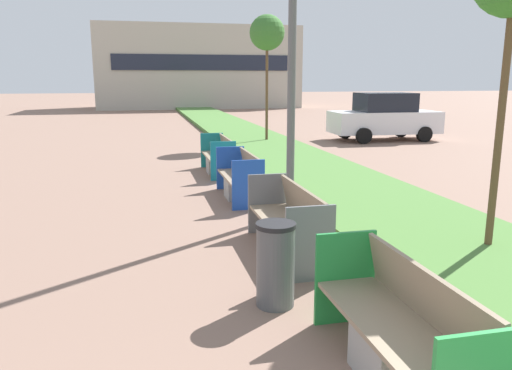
% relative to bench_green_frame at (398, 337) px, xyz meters
% --- Properties ---
extents(planter_grass_strip, '(2.80, 120.00, 0.18)m').
position_rel_bench_green_frame_xyz_m(planter_grass_strip, '(2.26, 8.59, -0.28)').
color(planter_grass_strip, '#4C7A38').
rests_on(planter_grass_strip, ground).
extents(building_backdrop, '(16.45, 6.18, 6.61)m').
position_rel_bench_green_frame_xyz_m(building_backdrop, '(3.06, 39.76, 2.94)').
color(building_backdrop, '#B2AD9E').
rests_on(building_backdrop, ground).
extents(bench_green_frame, '(0.65, 2.04, 0.94)m').
position_rel_bench_green_frame_xyz_m(bench_green_frame, '(0.00, 0.00, 0.00)').
color(bench_green_frame, '#9E9B96').
rests_on(bench_green_frame, ground).
extents(bench_grey_frame, '(0.65, 2.09, 0.94)m').
position_rel_bench_green_frame_xyz_m(bench_grey_frame, '(0.00, 3.07, 0.00)').
color(bench_grey_frame, '#9E9B96').
rests_on(bench_grey_frame, ground).
extents(bench_blue_frame, '(0.65, 1.92, 0.94)m').
position_rel_bench_green_frame_xyz_m(bench_blue_frame, '(-0.00, 6.45, -0.00)').
color(bench_blue_frame, '#9E9B96').
rests_on(bench_blue_frame, ground).
extents(bench_teal_frame, '(0.65, 1.96, 0.94)m').
position_rel_bench_green_frame_xyz_m(bench_teal_frame, '(-0.00, 9.30, -0.00)').
color(bench_teal_frame, '#9E9B96').
rests_on(bench_teal_frame, ground).
extents(litter_bin, '(0.43, 0.43, 0.92)m').
position_rel_bench_green_frame_xyz_m(litter_bin, '(-0.61, 1.52, 0.10)').
color(litter_bin, '#4C4F51').
rests_on(litter_bin, ground).
extents(sapling_tree_far, '(1.26, 1.26, 4.64)m').
position_rel_bench_green_frame_xyz_m(sapling_tree_far, '(2.64, 14.65, 3.61)').
color(sapling_tree_far, brown).
rests_on(sapling_tree_far, ground).
extents(parked_car_distant, '(4.26, 2.00, 1.86)m').
position_rel_bench_green_frame_xyz_m(parked_car_distant, '(7.48, 14.83, 0.55)').
color(parked_car_distant, silver).
rests_on(parked_car_distant, ground).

